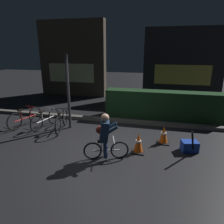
% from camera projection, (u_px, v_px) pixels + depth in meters
% --- Properties ---
extents(ground_plane, '(40.00, 40.00, 0.00)m').
position_uv_depth(ground_plane, '(101.00, 146.00, 6.07)').
color(ground_plane, black).
extents(sidewalk_curb, '(12.00, 0.24, 0.12)m').
position_uv_depth(sidewalk_curb, '(117.00, 120.00, 8.10)').
color(sidewalk_curb, '#56544F').
rests_on(sidewalk_curb, ground).
extents(hedge_row, '(4.80, 0.70, 1.14)m').
position_uv_depth(hedge_row, '(164.00, 105.00, 8.38)').
color(hedge_row, '#19381C').
rests_on(hedge_row, ground).
extents(storefront_left, '(4.09, 0.54, 4.41)m').
position_uv_depth(storefront_left, '(72.00, 59.00, 12.28)').
color(storefront_left, '#42382D').
rests_on(storefront_left, ground).
extents(storefront_right, '(4.38, 0.54, 3.95)m').
position_uv_depth(storefront_right, '(183.00, 64.00, 11.56)').
color(storefront_right, '#262328').
rests_on(storefront_right, ground).
extents(street_post, '(0.10, 0.10, 2.61)m').
position_uv_depth(street_post, '(68.00, 93.00, 7.14)').
color(street_post, '#2D2D33').
rests_on(street_post, ground).
extents(parked_bike_leftmost, '(0.51, 1.52, 0.72)m').
position_uv_depth(parked_bike_leftmost, '(25.00, 118.00, 7.57)').
color(parked_bike_leftmost, black).
rests_on(parked_bike_leftmost, ground).
extents(parked_bike_left_mid, '(0.46, 1.48, 0.69)m').
position_uv_depth(parked_bike_left_mid, '(46.00, 119.00, 7.46)').
color(parked_bike_left_mid, black).
rests_on(parked_bike_left_mid, ground).
extents(parked_bike_center_left, '(0.47, 1.56, 0.73)m').
position_uv_depth(parked_bike_center_left, '(62.00, 121.00, 7.22)').
color(parked_bike_center_left, black).
rests_on(parked_bike_center_left, ground).
extents(traffic_cone_near, '(0.36, 0.36, 0.58)m').
position_uv_depth(traffic_cone_near, '(138.00, 143.00, 5.64)').
color(traffic_cone_near, black).
rests_on(traffic_cone_near, ground).
extents(traffic_cone_far, '(0.36, 0.36, 0.56)m').
position_uv_depth(traffic_cone_far, '(164.00, 135.00, 6.21)').
color(traffic_cone_far, black).
rests_on(traffic_cone_far, ground).
extents(blue_crate, '(0.50, 0.41, 0.30)m').
position_uv_depth(blue_crate, '(189.00, 146.00, 5.74)').
color(blue_crate, '#193DB7').
rests_on(blue_crate, ground).
extents(cyclist, '(1.15, 0.50, 1.25)m').
position_uv_depth(cyclist, '(105.00, 136.00, 5.21)').
color(cyclist, black).
rests_on(cyclist, ground).
extents(closed_umbrella, '(0.22, 0.42, 0.78)m').
position_uv_depth(closed_umbrella, '(193.00, 142.00, 5.43)').
color(closed_umbrella, black).
rests_on(closed_umbrella, ground).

